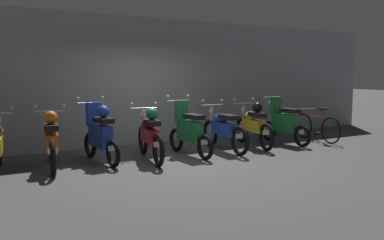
{
  "coord_description": "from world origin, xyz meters",
  "views": [
    {
      "loc": [
        -3.65,
        -7.04,
        1.71
      ],
      "look_at": [
        0.59,
        0.43,
        0.75
      ],
      "focal_mm": 37.06,
      "sensor_mm": 36.0,
      "label": 1
    }
  ],
  "objects_px": {
    "motorbike_slot_3": "(150,134)",
    "motorbike_slot_7": "(284,123)",
    "motorbike_slot_4": "(189,131)",
    "motorbike_slot_2": "(100,134)",
    "motorbike_slot_6": "(253,125)",
    "motorbike_slot_1": "(51,140)",
    "motorbike_slot_5": "(223,129)",
    "bicycle": "(317,127)"
  },
  "relations": [
    {
      "from": "motorbike_slot_4",
      "to": "motorbike_slot_1",
      "type": "bearing_deg",
      "value": 175.7
    },
    {
      "from": "motorbike_slot_6",
      "to": "bicycle",
      "type": "distance_m",
      "value": 2.0
    },
    {
      "from": "motorbike_slot_7",
      "to": "motorbike_slot_1",
      "type": "bearing_deg",
      "value": 178.84
    },
    {
      "from": "motorbike_slot_1",
      "to": "motorbike_slot_5",
      "type": "height_order",
      "value": "same"
    },
    {
      "from": "motorbike_slot_1",
      "to": "motorbike_slot_5",
      "type": "bearing_deg",
      "value": -2.36
    },
    {
      "from": "motorbike_slot_4",
      "to": "motorbike_slot_3",
      "type": "bearing_deg",
      "value": -177.18
    },
    {
      "from": "bicycle",
      "to": "motorbike_slot_2",
      "type": "bearing_deg",
      "value": 177.36
    },
    {
      "from": "motorbike_slot_2",
      "to": "motorbike_slot_7",
      "type": "height_order",
      "value": "motorbike_slot_2"
    },
    {
      "from": "motorbike_slot_6",
      "to": "bicycle",
      "type": "relative_size",
      "value": 1.12
    },
    {
      "from": "motorbike_slot_5",
      "to": "motorbike_slot_7",
      "type": "height_order",
      "value": "motorbike_slot_7"
    },
    {
      "from": "motorbike_slot_6",
      "to": "motorbike_slot_7",
      "type": "distance_m",
      "value": 0.93
    },
    {
      "from": "motorbike_slot_4",
      "to": "motorbike_slot_6",
      "type": "xyz_separation_m",
      "value": [
        1.87,
        0.15,
        0.0
      ]
    },
    {
      "from": "motorbike_slot_5",
      "to": "motorbike_slot_3",
      "type": "bearing_deg",
      "value": -176.86
    },
    {
      "from": "motorbike_slot_2",
      "to": "motorbike_slot_7",
      "type": "relative_size",
      "value": 1.0
    },
    {
      "from": "motorbike_slot_5",
      "to": "bicycle",
      "type": "xyz_separation_m",
      "value": [
        2.92,
        -0.06,
        -0.13
      ]
    },
    {
      "from": "motorbike_slot_1",
      "to": "bicycle",
      "type": "relative_size",
      "value": 1.12
    },
    {
      "from": "motorbike_slot_2",
      "to": "bicycle",
      "type": "height_order",
      "value": "motorbike_slot_2"
    },
    {
      "from": "motorbike_slot_3",
      "to": "motorbike_slot_7",
      "type": "xyz_separation_m",
      "value": [
        3.73,
        0.14,
        -0.0
      ]
    },
    {
      "from": "motorbike_slot_7",
      "to": "bicycle",
      "type": "relative_size",
      "value": 0.98
    },
    {
      "from": "motorbike_slot_4",
      "to": "motorbike_slot_6",
      "type": "height_order",
      "value": "motorbike_slot_4"
    },
    {
      "from": "motorbike_slot_6",
      "to": "motorbike_slot_7",
      "type": "relative_size",
      "value": 1.15
    },
    {
      "from": "motorbike_slot_2",
      "to": "motorbike_slot_1",
      "type": "bearing_deg",
      "value": -177.24
    },
    {
      "from": "motorbike_slot_5",
      "to": "motorbike_slot_2",
      "type": "bearing_deg",
      "value": 175.95
    },
    {
      "from": "motorbike_slot_1",
      "to": "bicycle",
      "type": "bearing_deg",
      "value": -1.88
    },
    {
      "from": "motorbike_slot_2",
      "to": "motorbike_slot_7",
      "type": "bearing_deg",
      "value": -1.94
    },
    {
      "from": "motorbike_slot_1",
      "to": "motorbike_slot_3",
      "type": "relative_size",
      "value": 1.0
    },
    {
      "from": "motorbike_slot_3",
      "to": "motorbike_slot_7",
      "type": "distance_m",
      "value": 3.74
    },
    {
      "from": "motorbike_slot_2",
      "to": "motorbike_slot_5",
      "type": "relative_size",
      "value": 0.86
    },
    {
      "from": "motorbike_slot_6",
      "to": "motorbike_slot_7",
      "type": "height_order",
      "value": "motorbike_slot_7"
    },
    {
      "from": "bicycle",
      "to": "motorbike_slot_3",
      "type": "bearing_deg",
      "value": -179.55
    },
    {
      "from": "motorbike_slot_3",
      "to": "motorbike_slot_7",
      "type": "relative_size",
      "value": 1.15
    },
    {
      "from": "motorbike_slot_1",
      "to": "motorbike_slot_3",
      "type": "bearing_deg",
      "value": -7.81
    },
    {
      "from": "motorbike_slot_3",
      "to": "motorbike_slot_6",
      "type": "relative_size",
      "value": 1.0
    },
    {
      "from": "motorbike_slot_3",
      "to": "motorbike_slot_4",
      "type": "bearing_deg",
      "value": 2.82
    },
    {
      "from": "motorbike_slot_3",
      "to": "bicycle",
      "type": "distance_m",
      "value": 4.79
    },
    {
      "from": "motorbike_slot_2",
      "to": "motorbike_slot_6",
      "type": "distance_m",
      "value": 3.74
    },
    {
      "from": "bicycle",
      "to": "motorbike_slot_1",
      "type": "bearing_deg",
      "value": 178.12
    },
    {
      "from": "motorbike_slot_1",
      "to": "motorbike_slot_5",
      "type": "distance_m",
      "value": 3.74
    },
    {
      "from": "motorbike_slot_4",
      "to": "motorbike_slot_7",
      "type": "distance_m",
      "value": 2.81
    },
    {
      "from": "motorbike_slot_1",
      "to": "motorbike_slot_2",
      "type": "distance_m",
      "value": 0.93
    },
    {
      "from": "motorbike_slot_4",
      "to": "motorbike_slot_5",
      "type": "distance_m",
      "value": 0.94
    },
    {
      "from": "motorbike_slot_4",
      "to": "motorbike_slot_5",
      "type": "height_order",
      "value": "motorbike_slot_4"
    }
  ]
}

